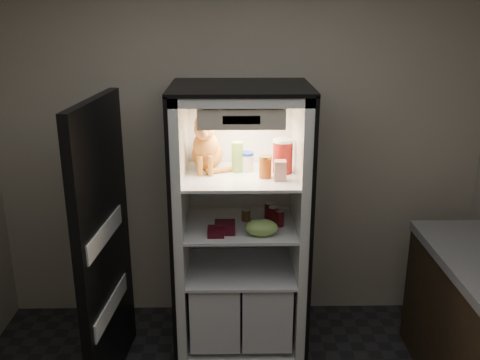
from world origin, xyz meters
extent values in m
plane|color=#A79D8B|center=(0.00, 1.80, 1.35)|extent=(3.60, 0.00, 3.60)
cube|color=white|center=(0.00, 1.67, 0.93)|extent=(0.85, 0.06, 1.85)
cube|color=white|center=(-0.40, 1.35, 0.93)|extent=(0.06, 0.70, 1.85)
cube|color=white|center=(0.40, 1.35, 0.93)|extent=(0.06, 0.70, 1.85)
cube|color=white|center=(0.00, 1.35, 1.82)|extent=(0.85, 0.70, 0.06)
cube|color=white|center=(0.00, 1.35, 0.03)|extent=(0.85, 0.70, 0.06)
cube|color=black|center=(-0.44, 1.35, 0.93)|extent=(0.02, 0.72, 1.87)
cube|color=black|center=(0.44, 1.35, 0.93)|extent=(0.02, 0.72, 1.87)
cube|color=black|center=(0.00, 1.35, 1.86)|extent=(0.90, 0.72, 0.02)
cube|color=white|center=(0.00, 1.32, 1.28)|extent=(0.73, 0.62, 0.02)
cube|color=white|center=(0.00, 1.32, 0.93)|extent=(0.73, 0.62, 0.02)
cube|color=white|center=(-0.18, 1.32, 0.35)|extent=(0.34, 0.58, 0.48)
cube|color=white|center=(0.18, 1.32, 0.35)|extent=(0.34, 0.58, 0.48)
cube|color=white|center=(0.00, 1.32, 0.60)|extent=(0.73, 0.62, 0.02)
cube|color=beige|center=(0.00, 1.11, 1.72)|extent=(0.52, 0.18, 0.12)
cube|color=black|center=(0.00, 1.02, 1.72)|extent=(0.22, 0.01, 0.05)
cube|color=black|center=(-0.85, 0.99, 0.93)|extent=(0.14, 0.87, 1.85)
cube|color=white|center=(-0.85, 0.93, 0.55)|extent=(0.12, 0.64, 0.12)
cube|color=white|center=(-0.85, 0.93, 1.05)|extent=(0.12, 0.64, 0.12)
ellipsoid|color=#C36D19|center=(-0.22, 1.47, 1.39)|extent=(0.22, 0.27, 0.22)
ellipsoid|color=#C36D19|center=(-0.23, 1.37, 1.48)|extent=(0.18, 0.16, 0.19)
sphere|color=orange|center=(-0.23, 1.30, 1.60)|extent=(0.14, 0.14, 0.14)
sphere|color=orange|center=(-0.23, 1.25, 1.59)|extent=(0.06, 0.06, 0.06)
cone|color=orange|center=(-0.27, 1.32, 1.67)|extent=(0.06, 0.06, 0.06)
cone|color=orange|center=(-0.19, 1.31, 1.67)|extent=(0.06, 0.06, 0.06)
cylinder|color=#C36D19|center=(-0.26, 1.31, 1.36)|extent=(0.04, 0.04, 0.13)
cylinder|color=#C36D19|center=(-0.20, 1.30, 1.36)|extent=(0.04, 0.04, 0.13)
cylinder|color=#C36D19|center=(-0.11, 1.38, 1.31)|extent=(0.24, 0.13, 0.04)
cylinder|color=#248537|center=(-0.02, 1.39, 1.38)|extent=(0.08, 0.08, 0.19)
cylinder|color=#248537|center=(-0.02, 1.39, 1.49)|extent=(0.08, 0.08, 0.02)
cylinder|color=white|center=(0.04, 1.41, 1.35)|extent=(0.09, 0.09, 0.11)
cylinder|color=#182FA9|center=(0.04, 1.41, 1.41)|extent=(0.09, 0.09, 0.02)
cylinder|color=maroon|center=(0.16, 1.26, 1.36)|extent=(0.08, 0.08, 0.13)
cylinder|color=gold|center=(0.16, 1.26, 1.43)|extent=(0.08, 0.08, 0.01)
cylinder|color=maroon|center=(0.28, 1.37, 1.39)|extent=(0.13, 0.13, 0.21)
cylinder|color=white|center=(0.28, 1.37, 1.51)|extent=(0.14, 0.14, 0.02)
cube|color=beige|center=(0.25, 1.21, 1.35)|extent=(0.07, 0.07, 0.13)
cylinder|color=black|center=(0.20, 1.39, 1.00)|extent=(0.07, 0.07, 0.12)
cylinder|color=#B2B2B2|center=(0.20, 1.39, 1.07)|extent=(0.07, 0.07, 0.00)
cylinder|color=black|center=(0.22, 1.31, 1.00)|extent=(0.07, 0.07, 0.12)
cylinder|color=#B2B2B2|center=(0.22, 1.31, 1.06)|extent=(0.07, 0.07, 0.00)
cylinder|color=black|center=(0.26, 1.28, 0.99)|extent=(0.06, 0.06, 0.11)
cylinder|color=#B2B2B2|center=(0.26, 1.28, 1.05)|extent=(0.06, 0.06, 0.00)
cylinder|color=brown|center=(0.04, 1.38, 0.98)|extent=(0.06, 0.06, 0.08)
cylinder|color=#B2B2B2|center=(0.04, 1.38, 1.02)|extent=(0.06, 0.06, 0.01)
ellipsoid|color=#8EC15A|center=(0.13, 1.13, 0.99)|extent=(0.21, 0.15, 0.11)
cube|color=#510D19|center=(-0.16, 1.13, 0.97)|extent=(0.11, 0.11, 0.05)
cube|color=#510D19|center=(-0.10, 1.19, 0.97)|extent=(0.13, 0.13, 0.07)
camera|label=1|loc=(-0.06, -2.03, 2.36)|focal=40.00mm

